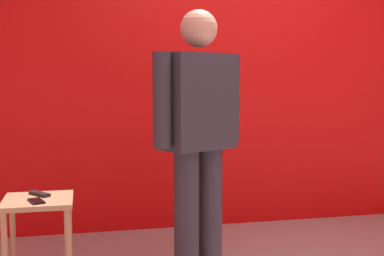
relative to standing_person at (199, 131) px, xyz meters
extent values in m
cube|color=red|center=(0.60, 1.22, 0.57)|extent=(6.05, 0.12, 3.08)
cylinder|color=#2D2D38|center=(-0.09, -0.04, -0.54)|extent=(0.22, 0.22, 0.86)
cylinder|color=#2D2D38|center=(0.09, 0.04, -0.54)|extent=(0.22, 0.22, 0.86)
cube|color=#2D2D38|center=(0.00, 0.00, 0.19)|extent=(0.52, 0.42, 0.61)
cube|color=#2D4784|center=(-0.05, 0.11, 0.22)|extent=(0.12, 0.07, 0.51)
cube|color=silver|center=(-0.06, 0.11, 0.20)|extent=(0.05, 0.03, 0.46)
cylinder|color=#2D2D38|center=(-0.25, -0.13, 0.20)|extent=(0.15, 0.15, 0.58)
cylinder|color=#2D2D38|center=(0.25, 0.13, 0.20)|extent=(0.15, 0.15, 0.58)
sphere|color=tan|center=(0.00, 0.00, 0.65)|extent=(0.24, 0.24, 0.24)
cube|color=tan|center=(-1.00, -0.01, -0.40)|extent=(0.41, 0.41, 0.03)
cylinder|color=tan|center=(-0.82, -0.19, -0.69)|extent=(0.04, 0.04, 0.56)
cylinder|color=tan|center=(-1.17, 0.16, -0.69)|extent=(0.04, 0.04, 0.56)
cylinder|color=tan|center=(-0.82, 0.16, -0.69)|extent=(0.04, 0.04, 0.56)
cube|color=black|center=(-1.00, -0.10, -0.38)|extent=(0.11, 0.16, 0.01)
cube|color=black|center=(-0.99, 0.07, -0.38)|extent=(0.14, 0.16, 0.02)
camera|label=1|loc=(-0.72, -3.10, 0.32)|focal=46.91mm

